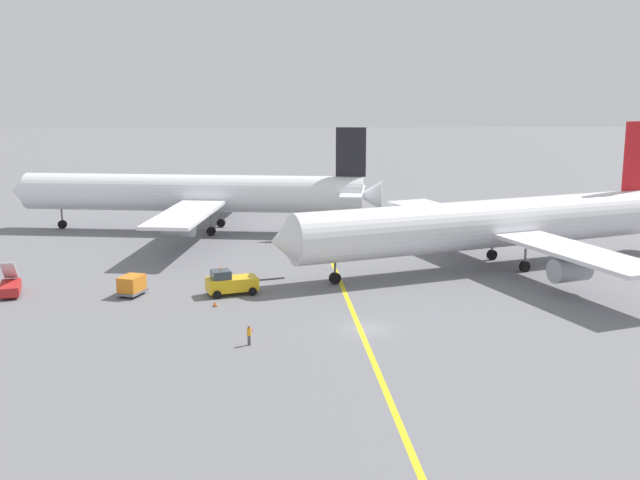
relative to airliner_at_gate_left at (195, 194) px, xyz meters
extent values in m
plane|color=slate|center=(20.65, -48.63, -5.68)|extent=(600.00, 600.00, 0.00)
cube|color=yellow|center=(19.85, -38.63, -5.67)|extent=(4.48, 119.95, 0.01)
cylinder|color=white|center=(-0.47, 0.07, 0.10)|extent=(51.51, 12.57, 5.53)
cone|color=white|center=(-27.03, 3.78, 0.10)|extent=(3.48, 5.43, 5.09)
cone|color=white|center=(25.90, -3.62, 0.10)|extent=(4.18, 4.88, 4.42)
cube|color=white|center=(2.07, -0.29, -0.73)|extent=(13.09, 49.21, 0.44)
cube|color=white|center=(23.42, -3.27, 0.66)|extent=(4.97, 13.32, 0.28)
cube|color=black|center=(23.12, -3.23, 6.45)|extent=(4.41, 0.97, 7.16)
cylinder|color=#999EA3|center=(2.97, 13.38, -2.53)|extent=(4.52, 3.16, 2.60)
cylinder|color=#999EA3|center=(-0.81, -13.68, -2.53)|extent=(4.52, 3.16, 2.60)
cylinder|color=slate|center=(2.59, -3.80, -3.70)|extent=(0.28, 0.28, 2.64)
cylinder|color=black|center=(2.59, -3.80, -5.03)|extent=(1.36, 0.72, 1.30)
cylinder|color=slate|center=(3.53, 2.94, -3.70)|extent=(0.28, 0.28, 2.64)
cylinder|color=black|center=(3.53, 2.94, -5.03)|extent=(1.36, 0.72, 1.30)
cylinder|color=slate|center=(-20.76, 2.90, -3.70)|extent=(0.28, 0.28, 2.64)
cylinder|color=black|center=(-20.76, 2.90, -5.03)|extent=(1.36, 0.72, 1.30)
cylinder|color=silver|center=(37.57, -25.57, -0.24)|extent=(48.53, 22.12, 5.85)
cone|color=silver|center=(13.16, -34.28, -0.24)|extent=(4.44, 6.01, 5.38)
cube|color=silver|center=(39.90, -24.74, -1.11)|extent=(22.49, 48.29, 0.44)
cube|color=silver|center=(59.44, -17.76, 0.35)|extent=(7.38, 13.32, 0.28)
cube|color=red|center=(59.16, -17.87, 7.14)|extent=(4.27, 1.82, 8.92)
cylinder|color=#999EA3|center=(34.35, -12.15, -2.91)|extent=(4.83, 3.86, 2.60)
cylinder|color=#999EA3|center=(43.57, -37.99, -2.91)|extent=(4.83, 3.86, 2.60)
cylinder|color=slate|center=(41.98, -27.60, -3.95)|extent=(0.28, 0.28, 2.16)
cylinder|color=black|center=(41.98, -27.60, -5.03)|extent=(1.41, 0.95, 1.30)
cylinder|color=slate|center=(39.70, -21.20, -3.95)|extent=(0.28, 0.28, 2.16)
cylinder|color=black|center=(39.70, -21.20, -5.03)|extent=(1.41, 0.95, 1.30)
cylinder|color=slate|center=(18.94, -32.22, -3.95)|extent=(0.28, 0.28, 2.16)
cylinder|color=black|center=(18.94, -32.22, -5.03)|extent=(1.41, 0.95, 1.30)
cube|color=gold|center=(7.64, -36.07, -4.53)|extent=(5.85, 3.97, 1.39)
cube|color=#333D47|center=(6.51, -36.42, -3.39)|extent=(2.43, 2.47, 0.90)
cylinder|color=#4C4C51|center=(11.72, -34.78, -4.39)|extent=(3.11, 1.15, 0.20)
sphere|color=orange|center=(6.51, -36.42, -2.76)|extent=(0.24, 0.24, 0.24)
cylinder|color=black|center=(6.17, -37.83, -5.23)|extent=(0.95, 0.56, 0.90)
cylinder|color=black|center=(5.43, -35.46, -5.23)|extent=(0.95, 0.56, 0.90)
cylinder|color=black|center=(9.85, -36.67, -5.23)|extent=(0.95, 0.56, 0.90)
cylinder|color=black|center=(9.11, -34.31, -5.23)|extent=(0.95, 0.56, 0.90)
cube|color=slate|center=(-2.98, -36.09, -5.25)|extent=(3.14, 3.75, 0.25)
cube|color=orange|center=(-2.98, -36.09, -4.33)|extent=(2.82, 3.31, 1.60)
cylinder|color=black|center=(-2.57, -37.03, -5.38)|extent=(0.39, 0.63, 0.60)
cylinder|color=black|center=(-3.89, -36.57, -5.38)|extent=(0.39, 0.63, 0.60)
cylinder|color=black|center=(-2.07, -35.62, -5.38)|extent=(0.39, 0.63, 0.60)
cylinder|color=black|center=(-3.39, -35.15, -5.38)|extent=(0.39, 0.63, 0.60)
cube|color=red|center=(-15.92, -35.40, -4.88)|extent=(3.03, 4.85, 1.00)
cube|color=silver|center=(-16.00, -35.11, -2.98)|extent=(2.37, 4.39, 2.71)
cylinder|color=black|center=(-15.06, -35.96, -5.38)|extent=(0.34, 0.63, 0.60)
cylinder|color=black|center=(-16.42, -36.30, -5.38)|extent=(0.34, 0.63, 0.60)
cylinder|color=black|center=(-15.43, -34.51, -5.38)|extent=(0.34, 0.63, 0.60)
cylinder|color=black|center=(-16.78, -34.85, -5.38)|extent=(0.34, 0.63, 0.60)
cylinder|color=#4C4C51|center=(10.15, -52.63, -5.24)|extent=(0.28, 0.28, 0.88)
cylinder|color=orange|center=(10.15, -52.63, -4.49)|extent=(0.36, 0.36, 0.62)
sphere|color=brown|center=(10.15, -52.63, -4.06)|extent=(0.24, 0.24, 0.24)
cylinder|color=#F24C19|center=(10.43, -52.54, -4.36)|extent=(0.05, 0.05, 0.40)
cone|color=orange|center=(6.19, -40.63, -5.38)|extent=(0.40, 0.40, 0.60)
cube|color=black|center=(6.19, -40.63, -5.66)|extent=(0.44, 0.44, 0.04)
camera|label=1|loc=(13.24, -118.12, 17.09)|focal=44.37mm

